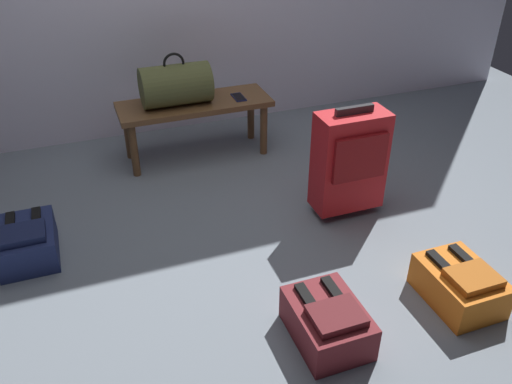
{
  "coord_description": "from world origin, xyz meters",
  "views": [
    {
      "loc": [
        -0.66,
        -2.14,
        1.74
      ],
      "look_at": [
        0.16,
        0.08,
        0.25
      ],
      "focal_mm": 37.2,
      "sensor_mm": 36.0,
      "label": 1
    }
  ],
  "objects": [
    {
      "name": "ground_plane",
      "position": [
        0.0,
        0.0,
        0.0
      ],
      "size": [
        6.6,
        6.6,
        0.0
      ],
      "primitive_type": "plane",
      "color": "slate"
    },
    {
      "name": "bench",
      "position": [
        0.09,
        1.05,
        0.33
      ],
      "size": [
        1.0,
        0.36,
        0.4
      ],
      "color": "brown",
      "rests_on": "ground"
    },
    {
      "name": "duffel_bag_olive",
      "position": [
        -0.03,
        1.05,
        0.53
      ],
      "size": [
        0.44,
        0.26,
        0.34
      ],
      "color": "#51562D",
      "rests_on": "bench"
    },
    {
      "name": "cell_phone",
      "position": [
        0.38,
        1.01,
        0.4
      ],
      "size": [
        0.07,
        0.14,
        0.01
      ],
      "color": "#191E4C",
      "rests_on": "bench"
    },
    {
      "name": "suitcase_upright_red",
      "position": [
        0.71,
        0.08,
        0.34
      ],
      "size": [
        0.39,
        0.22,
        0.65
      ],
      "color": "red",
      "rests_on": "ground"
    },
    {
      "name": "backpack_maroon",
      "position": [
        0.18,
        -0.75,
        0.09
      ],
      "size": [
        0.28,
        0.38,
        0.21
      ],
      "color": "maroon",
      "rests_on": "ground"
    },
    {
      "name": "backpack_navy",
      "position": [
        -1.01,
        0.27,
        0.09
      ],
      "size": [
        0.28,
        0.38,
        0.21
      ],
      "color": "navy",
      "rests_on": "ground"
    },
    {
      "name": "backpack_orange",
      "position": [
        0.85,
        -0.75,
        0.09
      ],
      "size": [
        0.28,
        0.38,
        0.21
      ],
      "color": "orange",
      "rests_on": "ground"
    }
  ]
}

